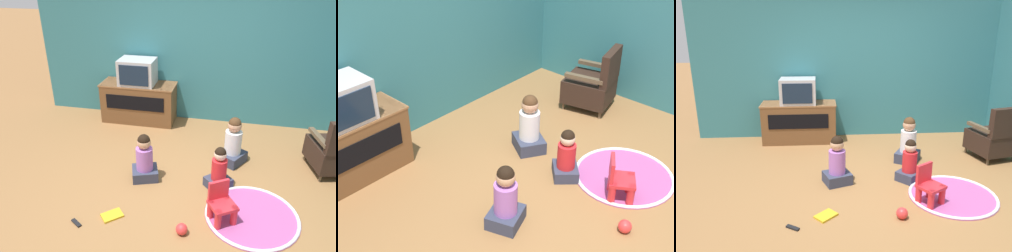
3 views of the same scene
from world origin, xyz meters
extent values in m
plane|color=olive|center=(0.00, 0.00, 0.00)|extent=(30.00, 30.00, 0.00)
cube|color=teal|center=(-0.22, 2.11, 1.30)|extent=(5.56, 0.12, 2.59)
cube|color=brown|center=(-1.14, 1.78, 0.35)|extent=(1.27, 0.50, 0.70)
cube|color=#90603A|center=(-1.14, 1.78, 0.69)|extent=(1.30, 0.51, 0.02)
cube|color=black|center=(-1.14, 1.52, 0.43)|extent=(1.02, 0.01, 0.25)
cube|color=#B7B7BC|center=(-1.14, 1.76, 0.92)|extent=(0.60, 0.45, 0.43)
cube|color=#142338|center=(-1.14, 1.53, 0.92)|extent=(0.49, 0.02, 0.34)
cylinder|color=brown|center=(1.59, 1.00, 0.05)|extent=(0.04, 0.04, 0.10)
cylinder|color=brown|center=(1.71, 0.50, 0.05)|extent=(0.04, 0.04, 0.10)
cube|color=black|center=(1.88, 0.80, 0.26)|extent=(0.67, 0.71, 0.32)
cube|color=brown|center=(1.65, 0.75, 0.52)|extent=(0.19, 0.51, 0.05)
cylinder|color=red|center=(0.46, -0.65, 0.12)|extent=(0.08, 0.08, 0.24)
cylinder|color=red|center=(0.63, -0.55, 0.12)|extent=(0.08, 0.08, 0.24)
cylinder|color=red|center=(0.36, -0.50, 0.12)|extent=(0.08, 0.08, 0.24)
cylinder|color=red|center=(0.53, -0.39, 0.12)|extent=(0.08, 0.08, 0.24)
cube|color=red|center=(0.49, -0.52, 0.22)|extent=(0.37, 0.36, 0.04)
cube|color=red|center=(0.43, -0.43, 0.35)|extent=(0.22, 0.16, 0.23)
cylinder|color=#A54C8C|center=(0.83, -0.38, 0.01)|extent=(1.07, 1.07, 0.01)
torus|color=silver|center=(0.83, -0.38, 0.01)|extent=(1.06, 1.06, 0.04)
cube|color=#33384C|center=(0.41, 0.10, 0.06)|extent=(0.39, 0.39, 0.13)
cylinder|color=red|center=(0.41, 0.10, 0.27)|extent=(0.19, 0.19, 0.28)
sphere|color=beige|center=(0.41, 0.10, 0.48)|extent=(0.16, 0.16, 0.16)
sphere|color=black|center=(0.41, 0.10, 0.51)|extent=(0.14, 0.14, 0.14)
cube|color=#33384C|center=(0.55, 0.72, 0.08)|extent=(0.45, 0.47, 0.16)
cylinder|color=silver|center=(0.55, 0.72, 0.32)|extent=(0.23, 0.23, 0.34)
sphere|color=tan|center=(0.55, 0.72, 0.58)|extent=(0.19, 0.19, 0.19)
sphere|color=#472D19|center=(0.55, 0.72, 0.62)|extent=(0.17, 0.17, 0.17)
cube|color=#33384C|center=(-0.56, 0.08, 0.07)|extent=(0.41, 0.38, 0.15)
cylinder|color=#A566BF|center=(-0.56, 0.08, 0.30)|extent=(0.22, 0.22, 0.31)
sphere|color=tan|center=(-0.56, 0.08, 0.54)|extent=(0.18, 0.18, 0.18)
sphere|color=black|center=(-0.56, 0.08, 0.57)|extent=(0.16, 0.16, 0.16)
sphere|color=red|center=(0.09, -0.81, 0.06)|extent=(0.13, 0.13, 0.13)
cube|color=gold|center=(-0.73, -0.72, 0.01)|extent=(0.28, 0.27, 0.02)
cube|color=black|center=(-1.07, -0.91, 0.01)|extent=(0.15, 0.12, 0.02)
camera|label=1|loc=(0.51, -3.37, 2.61)|focal=35.00mm
camera|label=2|loc=(-2.99, -2.14, 3.09)|focal=50.00mm
camera|label=3|loc=(-0.75, -3.85, 2.01)|focal=35.00mm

